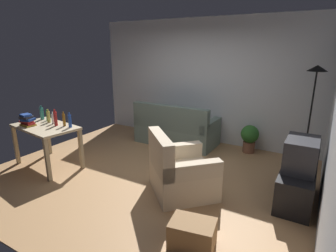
{
  "coord_description": "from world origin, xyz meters",
  "views": [
    {
      "loc": [
        2.4,
        -3.45,
        2.09
      ],
      "look_at": [
        0.1,
        0.5,
        0.75
      ],
      "focal_mm": 28.89,
      "sensor_mm": 36.0,
      "label": 1
    }
  ],
  "objects_px": {
    "armchair": "(179,172)",
    "torchiere_lamp": "(314,89)",
    "bottle_amber": "(64,120)",
    "book_stack": "(27,120)",
    "bottle_tall": "(42,113)",
    "tv_stand": "(297,185)",
    "bottle_squat": "(49,117)",
    "couch": "(176,130)",
    "bottle_blue": "(70,121)",
    "bottle_green": "(47,116)",
    "tv": "(301,154)",
    "desk": "(46,132)",
    "storage_box": "(192,234)",
    "potted_plant": "(250,137)",
    "bottle_red": "(55,118)",
    "bottle_clear": "(53,119)"
  },
  "relations": [
    {
      "from": "tv_stand",
      "to": "bottle_squat",
      "type": "distance_m",
      "value": 4.26
    },
    {
      "from": "torchiere_lamp",
      "to": "bottle_red",
      "type": "distance_m",
      "value": 4.43
    },
    {
      "from": "desk",
      "to": "potted_plant",
      "type": "relative_size",
      "value": 2.26
    },
    {
      "from": "potted_plant",
      "to": "bottle_green",
      "type": "xyz_separation_m",
      "value": [
        -3.24,
        -2.25,
        0.52
      ]
    },
    {
      "from": "tv_stand",
      "to": "bottle_green",
      "type": "distance_m",
      "value": 4.38
    },
    {
      "from": "couch",
      "to": "bottle_clear",
      "type": "bearing_deg",
      "value": 55.22
    },
    {
      "from": "book_stack",
      "to": "bottle_squat",
      "type": "bearing_deg",
      "value": 66.2
    },
    {
      "from": "storage_box",
      "to": "couch",
      "type": "bearing_deg",
      "value": 121.88
    },
    {
      "from": "desk",
      "to": "bottle_clear",
      "type": "height_order",
      "value": "bottle_clear"
    },
    {
      "from": "armchair",
      "to": "torchiere_lamp",
      "type": "bearing_deg",
      "value": -84.8
    },
    {
      "from": "tv_stand",
      "to": "armchair",
      "type": "xyz_separation_m",
      "value": [
        -1.53,
        -0.62,
        0.08
      ]
    },
    {
      "from": "couch",
      "to": "tv_stand",
      "type": "bearing_deg",
      "value": 154.88
    },
    {
      "from": "desk",
      "to": "bottle_clear",
      "type": "xyz_separation_m",
      "value": [
        0.02,
        0.17,
        0.2
      ]
    },
    {
      "from": "bottle_tall",
      "to": "book_stack",
      "type": "distance_m",
      "value": 0.43
    },
    {
      "from": "potted_plant",
      "to": "bottle_squat",
      "type": "xyz_separation_m",
      "value": [
        -3.1,
        -2.32,
        0.54
      ]
    },
    {
      "from": "armchair",
      "to": "bottle_blue",
      "type": "relative_size",
      "value": 4.75
    },
    {
      "from": "desk",
      "to": "bottle_green",
      "type": "height_order",
      "value": "bottle_green"
    },
    {
      "from": "bottle_squat",
      "to": "potted_plant",
      "type": "bearing_deg",
      "value": 36.82
    },
    {
      "from": "torchiere_lamp",
      "to": "bottle_tall",
      "type": "bearing_deg",
      "value": -155.91
    },
    {
      "from": "torchiere_lamp",
      "to": "bottle_squat",
      "type": "distance_m",
      "value": 4.65
    },
    {
      "from": "bottle_amber",
      "to": "bottle_tall",
      "type": "bearing_deg",
      "value": 172.43
    },
    {
      "from": "bottle_tall",
      "to": "armchair",
      "type": "bearing_deg",
      "value": 2.04
    },
    {
      "from": "tv",
      "to": "storage_box",
      "type": "distance_m",
      "value": 1.87
    },
    {
      "from": "storage_box",
      "to": "bottle_green",
      "type": "xyz_separation_m",
      "value": [
        -3.41,
        0.84,
        0.7
      ]
    },
    {
      "from": "bottle_squat",
      "to": "book_stack",
      "type": "height_order",
      "value": "bottle_squat"
    },
    {
      "from": "bottle_squat",
      "to": "bottle_red",
      "type": "relative_size",
      "value": 0.84
    },
    {
      "from": "bottle_red",
      "to": "book_stack",
      "type": "bearing_deg",
      "value": -150.27
    },
    {
      "from": "desk",
      "to": "potted_plant",
      "type": "xyz_separation_m",
      "value": [
        2.97,
        2.5,
        -0.32
      ]
    },
    {
      "from": "storage_box",
      "to": "bottle_red",
      "type": "height_order",
      "value": "bottle_red"
    },
    {
      "from": "torchiere_lamp",
      "to": "bottle_blue",
      "type": "height_order",
      "value": "torchiere_lamp"
    },
    {
      "from": "armchair",
      "to": "bottle_squat",
      "type": "bearing_deg",
      "value": 48.22
    },
    {
      "from": "desk",
      "to": "potted_plant",
      "type": "distance_m",
      "value": 3.9
    },
    {
      "from": "bottle_tall",
      "to": "bottle_green",
      "type": "xyz_separation_m",
      "value": [
        0.16,
        -0.0,
        -0.02
      ]
    },
    {
      "from": "desk",
      "to": "book_stack",
      "type": "bearing_deg",
      "value": -143.96
    },
    {
      "from": "bottle_green",
      "to": "bottle_red",
      "type": "distance_m",
      "value": 0.46
    },
    {
      "from": "tv",
      "to": "bottle_squat",
      "type": "xyz_separation_m",
      "value": [
        -4.14,
        -0.8,
        0.17
      ]
    },
    {
      "from": "storage_box",
      "to": "bottle_clear",
      "type": "distance_m",
      "value": 3.29
    },
    {
      "from": "torchiere_lamp",
      "to": "armchair",
      "type": "relative_size",
      "value": 1.47
    },
    {
      "from": "bottle_red",
      "to": "book_stack",
      "type": "relative_size",
      "value": 1.09
    },
    {
      "from": "bottle_amber",
      "to": "book_stack",
      "type": "xyz_separation_m",
      "value": [
        -0.59,
        -0.3,
        -0.02
      ]
    },
    {
      "from": "armchair",
      "to": "bottle_clear",
      "type": "distance_m",
      "value": 2.53
    },
    {
      "from": "bottle_tall",
      "to": "bottle_red",
      "type": "xyz_separation_m",
      "value": [
        0.59,
        -0.15,
        0.02
      ]
    },
    {
      "from": "bottle_clear",
      "to": "book_stack",
      "type": "relative_size",
      "value": 0.83
    },
    {
      "from": "bottle_squat",
      "to": "tv",
      "type": "bearing_deg",
      "value": 10.87
    },
    {
      "from": "tv",
      "to": "book_stack",
      "type": "distance_m",
      "value": 4.43
    },
    {
      "from": "bottle_squat",
      "to": "book_stack",
      "type": "xyz_separation_m",
      "value": [
        -0.14,
        -0.33,
        -0.01
      ]
    },
    {
      "from": "bottle_blue",
      "to": "couch",
      "type": "bearing_deg",
      "value": 64.79
    },
    {
      "from": "bottle_green",
      "to": "tv",
      "type": "bearing_deg",
      "value": 9.54
    },
    {
      "from": "bottle_tall",
      "to": "storage_box",
      "type": "bearing_deg",
      "value": -13.21
    },
    {
      "from": "armchair",
      "to": "potted_plant",
      "type": "bearing_deg",
      "value": -58.6
    }
  ]
}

